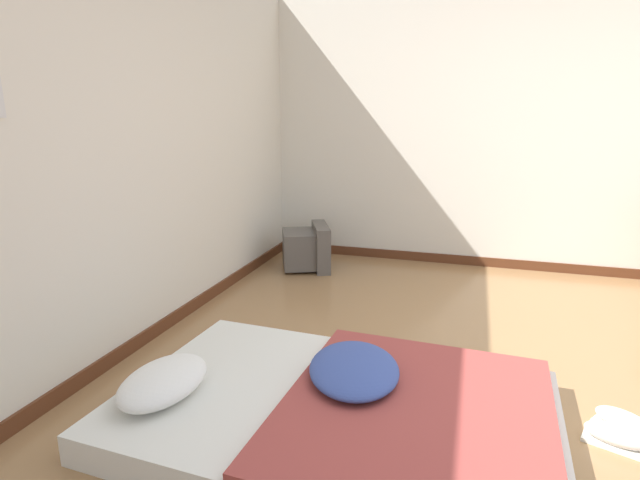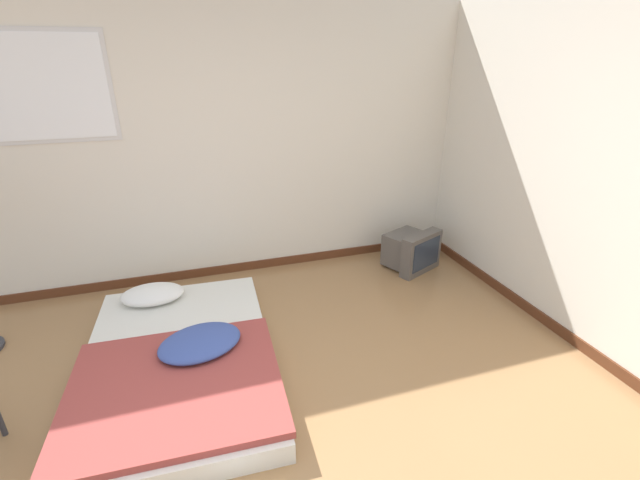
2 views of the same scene
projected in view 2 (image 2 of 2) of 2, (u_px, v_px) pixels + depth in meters
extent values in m
cube|color=silver|center=(201.00, 149.00, 3.98)|extent=(7.59, 0.06, 2.60)
cube|color=#562D19|center=(214.00, 271.00, 4.44)|extent=(7.59, 0.02, 0.09)
cube|color=silver|center=(36.00, 88.00, 3.38)|extent=(1.12, 0.01, 0.88)
cube|color=white|center=(36.00, 88.00, 3.38)|extent=(1.05, 0.01, 0.81)
cube|color=silver|center=(179.00, 360.00, 3.09)|extent=(1.39, 2.05, 0.15)
ellipsoid|color=white|center=(153.00, 294.00, 3.67)|extent=(0.54, 0.36, 0.14)
cube|color=#993D38|center=(176.00, 386.00, 2.72)|extent=(1.37, 1.22, 0.05)
ellipsoid|color=#384C93|center=(200.00, 342.00, 3.02)|extent=(0.67, 0.57, 0.11)
cube|color=#56514C|center=(405.00, 248.00, 4.59)|extent=(0.51, 0.45, 0.34)
cube|color=#56514C|center=(421.00, 253.00, 4.44)|extent=(0.53, 0.33, 0.43)
cube|color=#283342|center=(426.00, 254.00, 4.39)|extent=(0.39, 0.18, 0.31)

